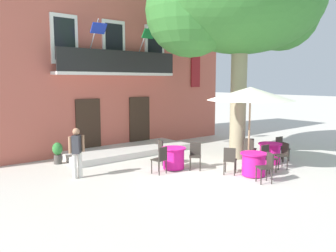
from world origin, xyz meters
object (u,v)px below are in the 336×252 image
cafe_chair_middle_2 (161,158)px  cafe_chair_front_1 (250,148)px  pedestrian_near_entrance (77,150)px  cafe_chair_near_tree_1 (267,165)px  cafe_umbrella (250,94)px  plane_tree (238,5)px  cafe_chair_near_tree_2 (267,157)px  cafe_chair_front_2 (283,154)px  cafe_table_near_tree (254,164)px  cafe_chair_middle_1 (163,150)px  cafe_table_middle (174,158)px  cafe_chair_near_tree_0 (230,159)px  cafe_chair_middle_0 (195,154)px  cafe_table_front (270,153)px  ground_planter_left (58,152)px  cafe_chair_front_0 (281,147)px

cafe_chair_middle_2 → cafe_chair_front_1: 3.76m
pedestrian_near_entrance → cafe_chair_near_tree_1: bearing=-44.4°
cafe_chair_front_1 → cafe_umbrella: cafe_umbrella is taller
plane_tree → cafe_chair_near_tree_2: plane_tree is taller
cafe_chair_near_tree_2 → cafe_chair_front_2: same height
cafe_table_near_tree → cafe_chair_middle_1: (-1.28, 3.04, 0.14)m
cafe_table_middle → cafe_chair_near_tree_0: bearing=-61.0°
cafe_chair_middle_1 → cafe_umbrella: size_ratio=0.31×
cafe_chair_middle_0 → cafe_chair_middle_2: 1.34m
cafe_chair_near_tree_2 → cafe_chair_front_2: bearing=-5.1°
plane_tree → pedestrian_near_entrance: (-6.01, 1.34, -4.98)m
cafe_table_front → cafe_chair_middle_2: bearing=159.8°
ground_planter_left → cafe_chair_near_tree_0: bearing=-53.3°
cafe_table_front → cafe_chair_front_0: cafe_chair_front_0 is taller
cafe_chair_front_2 → cafe_table_front: bearing=67.8°
cafe_chair_near_tree_2 → plane_tree: bearing=69.1°
cafe_umbrella → pedestrian_near_entrance: bearing=150.6°
cafe_table_near_tree → cafe_chair_middle_2: (-2.15, 2.11, 0.14)m
cafe_table_middle → cafe_chair_middle_2: (-0.73, -0.19, 0.14)m
cafe_chair_middle_1 → pedestrian_near_entrance: pedestrian_near_entrance is taller
cafe_table_near_tree → cafe_chair_middle_0: bearing=114.7°
cafe_chair_middle_0 → cafe_chair_middle_1: size_ratio=1.00×
cafe_chair_near_tree_2 → cafe_chair_front_1: size_ratio=1.00×
cafe_chair_middle_1 → cafe_chair_middle_2: bearing=-132.9°
pedestrian_near_entrance → cafe_table_middle: bearing=-19.7°
cafe_chair_front_2 → cafe_chair_near_tree_2: bearing=174.9°
plane_tree → cafe_chair_near_tree_0: 5.90m
cafe_table_middle → cafe_chair_middle_0: 0.77m
cafe_chair_middle_1 → ground_planter_left: cafe_chair_middle_1 is taller
cafe_table_middle → cafe_chair_middle_1: bearing=79.4°
pedestrian_near_entrance → cafe_chair_middle_0: bearing=-23.4°
plane_tree → cafe_chair_middle_1: (-2.82, 0.99, -5.35)m
cafe_chair_front_2 → ground_planter_left: bearing=135.5°
cafe_chair_near_tree_1 → cafe_chair_middle_2: bearing=123.4°
cafe_chair_near_tree_2 → cafe_chair_front_2: (0.82, -0.07, 0.00)m
cafe_chair_near_tree_2 → cafe_chair_middle_2: (-2.90, 2.10, 0.00)m
cafe_table_near_tree → cafe_chair_front_2: cafe_chair_front_2 is taller
plane_tree → cafe_chair_near_tree_0: (-2.01, -1.47, -5.35)m
cafe_chair_middle_0 → cafe_table_front: bearing=-23.8°
cafe_chair_near_tree_2 → cafe_table_near_tree: bearing=-179.3°
cafe_chair_near_tree_0 → cafe_chair_middle_2: size_ratio=1.00×
cafe_chair_near_tree_1 → pedestrian_near_entrance: bearing=135.6°
cafe_chair_near_tree_2 → cafe_umbrella: size_ratio=0.31×
cafe_chair_front_1 → cafe_chair_front_2: 1.38m
cafe_chair_near_tree_0 → cafe_chair_front_0: bearing=1.1°
cafe_chair_near_tree_1 → cafe_chair_middle_1: same height
cafe_chair_front_0 → cafe_table_middle: bearing=157.7°
cafe_chair_near_tree_0 → cafe_chair_front_0: (3.08, 0.06, 0.00)m
cafe_chair_near_tree_0 → ground_planter_left: (-3.74, 5.03, -0.08)m
cafe_chair_front_1 → ground_planter_left: (-5.74, 4.30, -0.08)m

